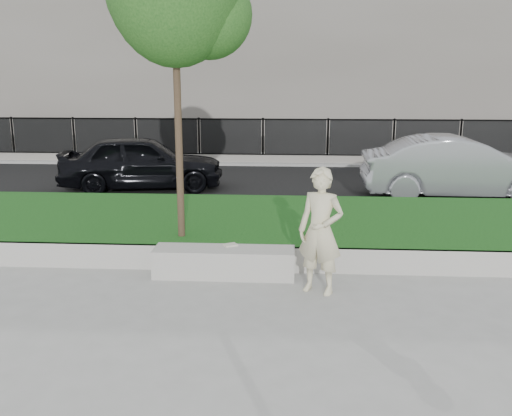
# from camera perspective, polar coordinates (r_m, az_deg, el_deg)

# --- Properties ---
(ground) EXTENTS (90.00, 90.00, 0.00)m
(ground) POSITION_cam_1_polar(r_m,az_deg,el_deg) (8.03, 0.39, -8.83)
(ground) COLOR gray
(ground) RESTS_ON ground
(grass_bank) EXTENTS (34.00, 4.00, 0.40)m
(grass_bank) POSITION_cam_1_polar(r_m,az_deg,el_deg) (10.81, 1.32, -1.91)
(grass_bank) COLOR black
(grass_bank) RESTS_ON ground
(grass_kerb) EXTENTS (34.00, 0.08, 0.40)m
(grass_kerb) POSITION_cam_1_polar(r_m,az_deg,el_deg) (8.93, 0.78, -5.15)
(grass_kerb) COLOR #A6A39B
(grass_kerb) RESTS_ON ground
(street) EXTENTS (34.00, 7.00, 0.04)m
(street) POSITION_cam_1_polar(r_m,az_deg,el_deg) (16.22, 2.15, 2.48)
(street) COLOR black
(street) RESTS_ON ground
(far_pavement) EXTENTS (34.00, 3.00, 0.12)m
(far_pavement) POSITION_cam_1_polar(r_m,az_deg,el_deg) (20.65, 2.51, 4.87)
(far_pavement) COLOR gray
(far_pavement) RESTS_ON ground
(iron_fence) EXTENTS (32.00, 0.30, 1.50)m
(iron_fence) POSITION_cam_1_polar(r_m,az_deg,el_deg) (19.59, 2.46, 5.86)
(iron_fence) COLOR slate
(iron_fence) RESTS_ON far_pavement
(building_facade) EXTENTS (34.00, 10.00, 10.00)m
(building_facade) POSITION_cam_1_polar(r_m,az_deg,el_deg) (27.51, 2.96, 17.22)
(building_facade) COLOR #67615A
(building_facade) RESTS_ON ground
(stone_bench) EXTENTS (2.14, 0.54, 0.44)m
(stone_bench) POSITION_cam_1_polar(r_m,az_deg,el_deg) (8.75, -3.20, -5.44)
(stone_bench) COLOR #A6A39B
(stone_bench) RESTS_ON ground
(man) EXTENTS (0.77, 0.66, 1.78)m
(man) POSITION_cam_1_polar(r_m,az_deg,el_deg) (7.96, 6.47, -2.32)
(man) COLOR beige
(man) RESTS_ON ground
(book) EXTENTS (0.26, 0.23, 0.02)m
(book) POSITION_cam_1_polar(r_m,az_deg,el_deg) (8.82, -2.59, -3.71)
(book) COLOR beige
(book) RESTS_ON stone_bench
(car_dark) EXTENTS (4.50, 2.42, 1.45)m
(car_dark) POSITION_cam_1_polar(r_m,az_deg,el_deg) (15.46, -11.34, 4.52)
(car_dark) COLOR black
(car_dark) RESTS_ON street
(car_silver) EXTENTS (4.69, 1.71, 1.54)m
(car_silver) POSITION_cam_1_polar(r_m,az_deg,el_deg) (14.82, 19.65, 3.82)
(car_silver) COLOR gray
(car_silver) RESTS_ON street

